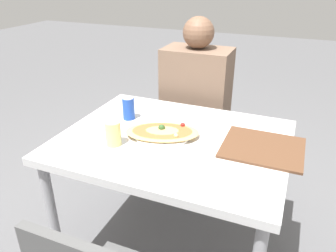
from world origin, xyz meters
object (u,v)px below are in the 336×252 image
object	(u,v)px
soda_can	(129,108)
pizza_main	(162,133)
chair_far_seated	(199,117)
dining_table	(173,151)
person_seated	(196,94)
drink_glass	(113,133)

from	to	relation	value
soda_can	pizza_main	bearing A→B (deg)	-25.56
chair_far_seated	pizza_main	xyz separation A→B (m)	(0.04, -0.78, 0.24)
pizza_main	dining_table	bearing A→B (deg)	6.04
soda_can	dining_table	bearing A→B (deg)	-20.36
chair_far_seated	soda_can	size ratio (longest dim) A/B	7.26
dining_table	soda_can	world-z (taller)	soda_can
person_seated	drink_glass	world-z (taller)	person_seated
chair_far_seated	pizza_main	distance (m)	0.81
dining_table	chair_far_seated	xyz separation A→B (m)	(-0.10, 0.77, -0.15)
dining_table	pizza_main	size ratio (longest dim) A/B	2.65
drink_glass	chair_far_seated	bearing A→B (deg)	81.57
dining_table	person_seated	bearing A→B (deg)	98.62
pizza_main	drink_glass	distance (m)	0.25
dining_table	drink_glass	size ratio (longest dim) A/B	9.37
chair_far_seated	person_seated	bearing A→B (deg)	90.00
person_seated	soda_can	distance (m)	0.59
dining_table	person_seated	xyz separation A→B (m)	(-0.10, 0.66, 0.07)
dining_table	soda_can	xyz separation A→B (m)	(-0.31, 0.12, 0.14)
pizza_main	soda_can	distance (m)	0.29
person_seated	pizza_main	bearing A→B (deg)	93.61
chair_far_seated	pizza_main	size ratio (longest dim) A/B	2.16
chair_far_seated	drink_glass	distance (m)	0.99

